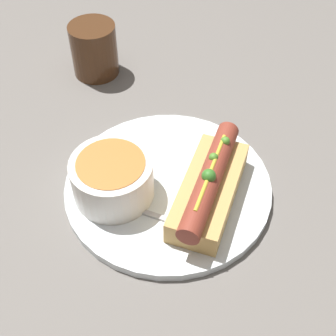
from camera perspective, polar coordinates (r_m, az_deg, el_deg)
name	(u,v)px	position (r m, az deg, el deg)	size (l,w,h in m)	color
ground_plane	(168,189)	(0.65, 0.00, -2.63)	(4.00, 4.00, 0.00)	slate
dinner_plate	(168,187)	(0.64, 0.00, -2.28)	(0.28, 0.28, 0.01)	white
hot_dog	(209,187)	(0.60, 5.06, -2.28)	(0.19, 0.09, 0.07)	tan
soup_bowl	(112,177)	(0.61, -6.80, -1.11)	(0.11, 0.11, 0.06)	silver
spoon	(119,203)	(0.61, -6.00, -4.27)	(0.03, 0.17, 0.01)	#B7B7BC
drinking_glass	(94,50)	(0.83, -8.99, 14.06)	(0.08, 0.08, 0.09)	#4C2D19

